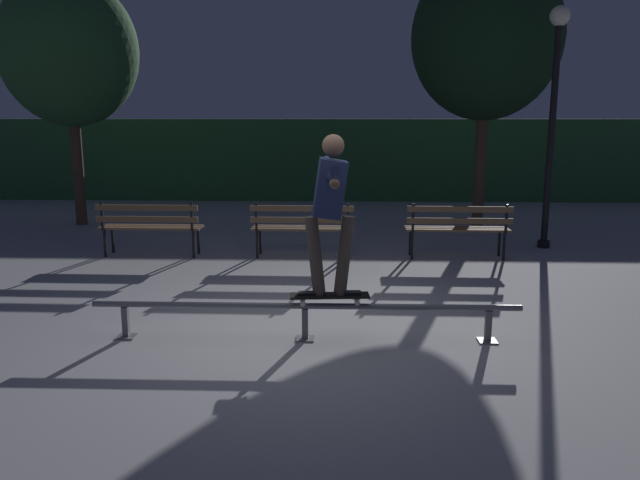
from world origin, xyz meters
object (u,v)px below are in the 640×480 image
Objects in this scene: park_bench_leftmost at (150,223)px; park_bench_left_center at (303,224)px; park_bench_right_center at (458,225)px; tree_far_left at (69,51)px; grind_rail at (305,311)px; tree_far_right at (486,38)px; skateboard at (330,296)px; skateboarder at (330,202)px; lamp_post_right at (554,98)px.

park_bench_left_center is at bearing 0.00° from park_bench_leftmost.
tree_far_left is at bearing 157.83° from park_bench_right_center.
tree_far_right reaches higher than grind_rail.
skateboard is (0.24, -0.00, 0.16)m from grind_rail.
park_bench_left_center is 6.26m from tree_far_left.
skateboarder is 8.61m from tree_far_left.
tree_far_left reaches higher than skateboarder.
park_bench_right_center is 0.31× the size of tree_far_right.
park_bench_left_center and park_bench_right_center have the same top height.
park_bench_leftmost and park_bench_left_center have the same top height.
park_bench_right_center is (2.16, 3.62, 0.24)m from grind_rail.
park_bench_right_center is 4.28m from tree_far_right.
grind_rail is 2.64× the size of park_bench_leftmost.
lamp_post_right is at bearing 50.13° from grind_rail.
park_bench_left_center is (-0.49, 3.62, 0.09)m from skateboard.
park_bench_leftmost is at bearing -153.97° from tree_far_right.
park_bench_leftmost is 1.00× the size of park_bench_right_center.
park_bench_leftmost is at bearing 128.67° from skateboarder.
skateboard is 4.64m from park_bench_leftmost.
grind_rail is at bearing -86.10° from park_bench_left_center.
skateboarder is (0.25, 0.00, 1.09)m from grind_rail.
park_bench_left_center is at bearing 97.70° from skateboard.
park_bench_right_center reaches higher than skateboard.
lamp_post_right reaches higher than park_bench_left_center.
skateboarder reaches higher than park_bench_left_center.
skateboarder reaches higher than grind_rail.
tree_far_left is (-8.05, 0.11, -0.21)m from tree_far_right.
skateboarder is at bearing -51.33° from park_bench_leftmost.
park_bench_left_center is at bearing 180.00° from park_bench_right_center.
park_bench_leftmost is at bearing 180.00° from park_bench_right_center.
park_bench_right_center is at bearing 62.11° from skateboard.
park_bench_left_center is (2.41, 0.00, 0.00)m from park_bench_leftmost.
park_bench_left_center is at bearing 97.75° from skateboarder.
grind_rail is at bearing -120.80° from park_bench_right_center.
tree_far_left is at bearing 127.33° from grind_rail.
lamp_post_right is (6.44, 0.92, 1.94)m from park_bench_leftmost.
skateboarder is at bearing -127.99° from lamp_post_right.
lamp_post_right reaches higher than park_bench_leftmost.
park_bench_left_center is 0.31× the size of tree_far_right.
park_bench_left_center is 4.57m from lamp_post_right.
tree_far_right is (0.91, 2.80, 3.10)m from park_bench_right_center.
park_bench_left_center reaches higher than skateboard.
skateboarder is 0.40× the size of lamp_post_right.
tree_far_right reaches higher than tree_far_left.
park_bench_right_center is 8.23m from tree_far_left.
skateboard is 3.65m from park_bench_left_center.
tree_far_right is (3.07, 6.42, 3.35)m from grind_rail.
lamp_post_right is (4.04, 0.92, 1.94)m from park_bench_left_center.
tree_far_left is (-2.33, 2.91, 2.89)m from park_bench_leftmost.
park_bench_right_center is (2.41, 0.00, 0.00)m from park_bench_left_center.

